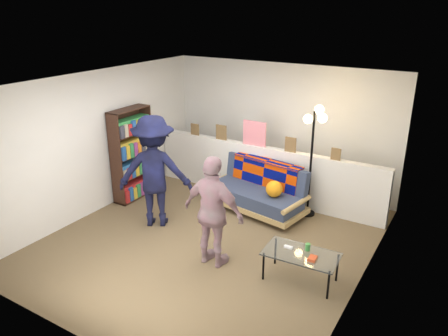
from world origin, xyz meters
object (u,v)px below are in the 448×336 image
bookshelf (132,157)px  coffee_table (302,255)px  floor_lamp (314,139)px  futon_sofa (258,191)px  person_left (155,171)px  person_right (213,212)px

bookshelf → coffee_table: bookshelf is taller
floor_lamp → bookshelf: bearing=-161.3°
futon_sofa → floor_lamp: floor_lamp is taller
bookshelf → person_left: (1.03, -0.59, 0.12)m
futon_sofa → coffee_table: size_ratio=1.89×
coffee_table → person_right: size_ratio=0.62×
person_left → person_right: 1.54m
bookshelf → floor_lamp: size_ratio=0.89×
coffee_table → person_left: size_ratio=0.54×
coffee_table → person_left: (-2.63, 0.28, 0.54)m
futon_sofa → coffee_table: 2.13m
person_right → person_left: bearing=-17.4°
person_right → floor_lamp: bearing=-102.5°
coffee_table → floor_lamp: bearing=107.8°
bookshelf → person_right: 2.71m
futon_sofa → person_right: 1.89m
floor_lamp → person_left: bearing=-141.3°
person_left → person_right: size_ratio=1.16×
bookshelf → person_left: size_ratio=0.93×
futon_sofa → person_right: person_right is taller
person_left → floor_lamp: bearing=-171.4°
coffee_table → person_right: (-1.18, -0.25, 0.41)m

